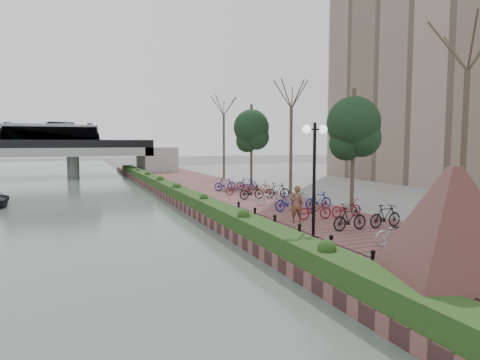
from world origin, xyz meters
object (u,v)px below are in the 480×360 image
granite_monument (452,233)px  lamppost (314,155)px  pedestrian (296,204)px  motorcycle (414,246)px

granite_monument → lamppost: size_ratio=1.30×
granite_monument → pedestrian: bearing=82.0°
pedestrian → granite_monument: bearing=96.6°
granite_monument → lamppost: bearing=87.4°
granite_monument → motorcycle: 3.31m
granite_monument → pedestrian: 9.97m
lamppost → granite_monument: bearing=-92.6°
motorcycle → pedestrian: pedestrian is taller
lamppost → pedestrian: 4.18m
lamppost → motorcycle: bearing=-72.5°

